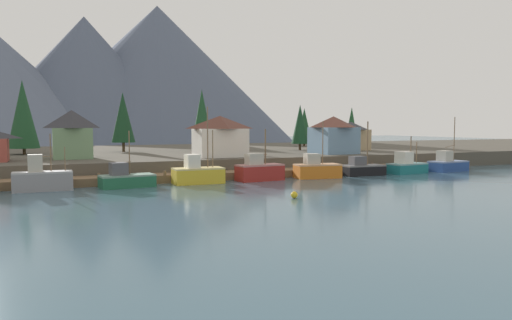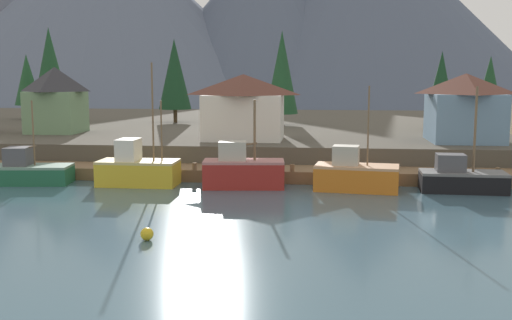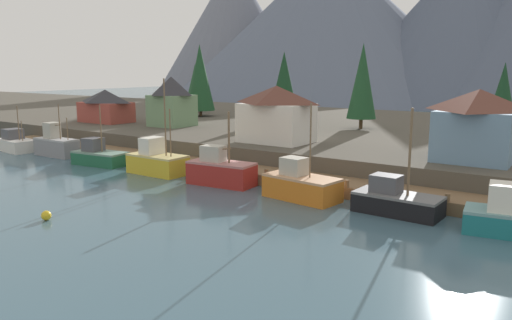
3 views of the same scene
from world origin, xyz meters
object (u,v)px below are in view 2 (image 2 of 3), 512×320
object	(u,v)px
fishing_boat_green	(29,171)
conifer_back_left	(175,74)
fishing_boat_yellow	(137,169)
channel_buoy	(147,234)
conifer_near_left	(490,84)
fishing_boat_orange	(355,175)
house_green	(56,99)
conifer_near_right	(50,71)
conifer_centre	(27,80)
conifer_back_right	(441,85)
fishing_boat_black	(461,179)
house_white	(243,106)
house_blue	(465,107)
conifer_mid_left	(282,72)
fishing_boat_red	(243,171)

from	to	relation	value
fishing_boat_green	conifer_back_left	bearing A→B (deg)	75.56
fishing_boat_yellow	channel_buoy	size ratio (longest dim) A/B	13.84
conifer_near_left	fishing_boat_orange	bearing A→B (deg)	-116.85
fishing_boat_orange	house_green	bearing A→B (deg)	159.04
conifer_near_right	conifer_centre	bearing A→B (deg)	138.17
fishing_boat_green	conifer_back_right	size ratio (longest dim) A/B	0.76
fishing_boat_orange	conifer_centre	xyz separation A→B (m)	(-43.72, 35.98, 6.79)
fishing_boat_black	conifer_back_right	world-z (taller)	conifer_back_right
fishing_boat_black	house_white	bearing A→B (deg)	149.53
conifer_near_left	conifer_back_left	world-z (taller)	conifer_back_left
fishing_boat_orange	fishing_boat_black	xyz separation A→B (m)	(7.91, 0.33, -0.18)
conifer_centre	fishing_boat_yellow	bearing A→B (deg)	-53.32
channel_buoy	house_blue	bearing A→B (deg)	51.31
conifer_mid_left	channel_buoy	bearing A→B (deg)	-95.42
fishing_boat_green	house_blue	bearing A→B (deg)	12.21
house_green	channel_buoy	size ratio (longest dim) A/B	10.07
fishing_boat_yellow	fishing_boat_red	size ratio (longest dim) A/B	1.42
house_green	house_blue	xyz separation A→B (m)	(41.79, -4.25, -0.36)
fishing_boat_orange	house_blue	distance (m)	17.13
house_green	house_white	size ratio (longest dim) A/B	0.90
house_white	conifer_centre	bearing A→B (deg)	144.37
fishing_boat_green	fishing_boat_orange	bearing A→B (deg)	-6.72
fishing_boat_orange	conifer_centre	distance (m)	57.03
conifer_centre	house_green	bearing A→B (deg)	-56.58
fishing_boat_green	fishing_boat_orange	xyz separation A→B (m)	(26.06, -0.07, 0.17)
conifer_mid_left	conifer_centre	xyz separation A→B (m)	(-36.18, 6.56, -1.01)
house_green	conifer_near_right	size ratio (longest dim) A/B	0.57
fishing_boat_red	conifer_near_right	bearing A→B (deg)	128.07
fishing_boat_green	channel_buoy	xyz separation A→B (m)	(14.25, -15.61, -0.66)
conifer_centre	channel_buoy	distance (m)	61.08
fishing_boat_green	conifer_near_right	xyz separation A→B (m)	(-11.89, 30.74, 8.15)
fishing_boat_orange	conifer_near_left	distance (m)	44.32
fishing_boat_yellow	conifer_back_right	size ratio (longest dim) A/B	1.10
fishing_boat_red	conifer_near_left	world-z (taller)	conifer_near_left
fishing_boat_green	fishing_boat_red	distance (m)	17.36
conifer_near_left	fishing_boat_red	bearing A→B (deg)	-126.24
conifer_near_left	conifer_mid_left	world-z (taller)	conifer_mid_left
house_blue	channel_buoy	bearing A→B (deg)	-128.69
fishing_boat_yellow	conifer_centre	distance (m)	44.92
fishing_boat_red	fishing_boat_orange	distance (m)	8.71
fishing_boat_green	house_green	xyz separation A→B (m)	(-5.02, 16.76, 5.10)
fishing_boat_orange	conifer_centre	world-z (taller)	conifer_centre
house_blue	conifer_mid_left	distance (m)	25.04
conifer_near_left	channel_buoy	distance (m)	63.57
conifer_mid_left	channel_buoy	xyz separation A→B (m)	(-4.27, -44.96, -8.63)
house_green	conifer_near_right	bearing A→B (deg)	116.15
house_white	conifer_mid_left	bearing A→B (deg)	81.70
fishing_boat_orange	conifer_centre	size ratio (longest dim) A/B	0.88
conifer_mid_left	fishing_boat_yellow	bearing A→B (deg)	-108.35
fishing_boat_orange	conifer_back_right	bearing A→B (deg)	73.86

